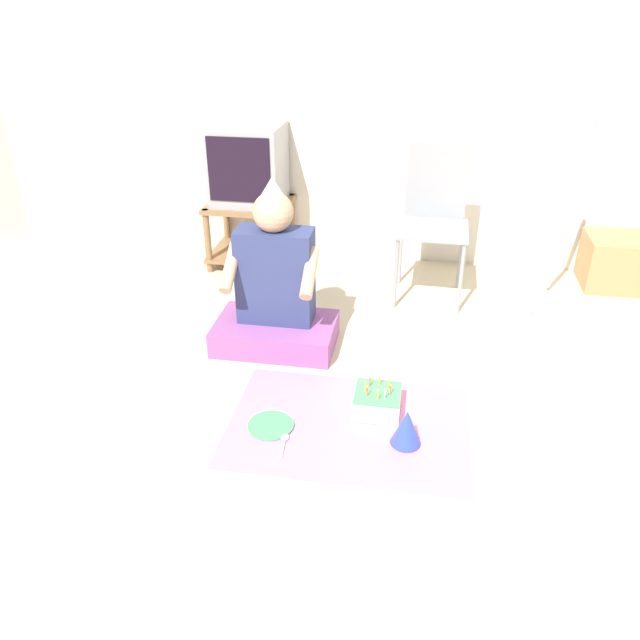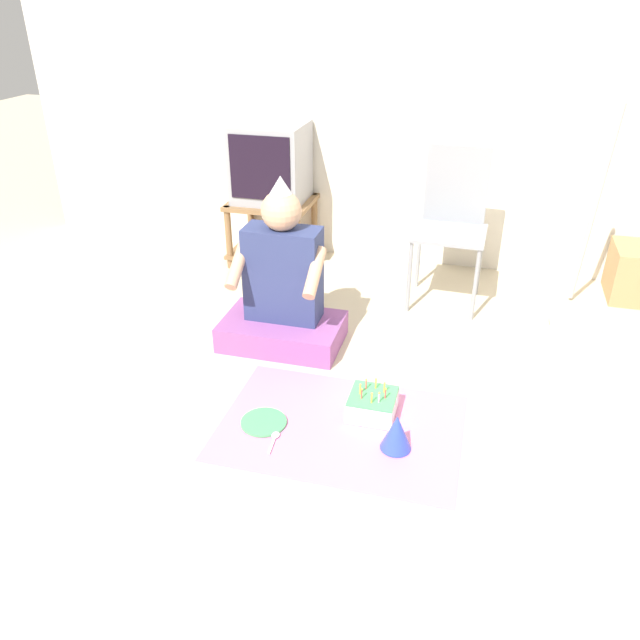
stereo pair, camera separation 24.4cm
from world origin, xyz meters
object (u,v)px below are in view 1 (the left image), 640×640
(tv, at_px, (248,164))
(party_hat_blue, at_px, (407,427))
(person_seated, at_px, (275,294))
(dust_mop, at_px, (565,252))
(folding_chair, at_px, (434,212))
(paper_plate, at_px, (271,425))
(cardboard_box_stack, at_px, (631,263))
(birthday_cake, at_px, (377,401))

(tv, distance_m, party_hat_blue, 2.24)
(person_seated, height_order, party_hat_blue, person_seated)
(tv, height_order, party_hat_blue, tv)
(tv, bearing_deg, dust_mop, -11.34)
(folding_chair, relative_size, person_seated, 1.00)
(dust_mop, height_order, paper_plate, dust_mop)
(person_seated, height_order, paper_plate, person_seated)
(folding_chair, distance_m, dust_mop, 0.79)
(cardboard_box_stack, xyz_separation_m, paper_plate, (-1.93, -1.82, -0.15))
(folding_chair, height_order, paper_plate, folding_chair)
(paper_plate, bearing_deg, birthday_cake, 23.49)
(party_hat_blue, xyz_separation_m, paper_plate, (-0.60, 0.01, -0.08))
(tv, relative_size, party_hat_blue, 3.08)
(folding_chair, height_order, birthday_cake, folding_chair)
(folding_chair, bearing_deg, dust_mop, -8.84)
(folding_chair, bearing_deg, birthday_cake, -98.71)
(cardboard_box_stack, distance_m, paper_plate, 2.66)
(birthday_cake, bearing_deg, person_seated, 138.36)
(cardboard_box_stack, bearing_deg, person_seated, -152.13)
(folding_chair, height_order, party_hat_blue, folding_chair)
(paper_plate, bearing_deg, dust_mop, 44.76)
(paper_plate, bearing_deg, tv, 107.45)
(person_seated, height_order, birthday_cake, person_seated)
(folding_chair, xyz_separation_m, person_seated, (-0.80, -0.80, -0.23))
(dust_mop, xyz_separation_m, party_hat_blue, (-0.82, -1.42, -0.28))
(paper_plate, bearing_deg, folding_chair, 66.70)
(dust_mop, relative_size, person_seated, 1.36)
(birthday_cake, bearing_deg, folding_chair, 81.29)
(tv, xyz_separation_m, folding_chair, (1.23, -0.28, -0.17))
(folding_chair, xyz_separation_m, birthday_cake, (-0.20, -1.33, -0.47))
(cardboard_box_stack, xyz_separation_m, birthday_cake, (-1.47, -1.62, -0.11))
(tv, relative_size, person_seated, 0.55)
(tv, height_order, paper_plate, tv)
(person_seated, distance_m, birthday_cake, 0.83)
(party_hat_blue, bearing_deg, paper_plate, 178.87)
(folding_chair, distance_m, paper_plate, 1.74)
(tv, relative_size, dust_mop, 0.41)
(birthday_cake, relative_size, paper_plate, 1.02)
(birthday_cake, bearing_deg, party_hat_blue, -55.84)
(tv, xyz_separation_m, paper_plate, (0.57, -1.81, -0.68))
(person_seated, relative_size, party_hat_blue, 5.58)
(tv, xyz_separation_m, party_hat_blue, (1.16, -1.82, -0.60))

